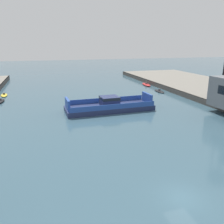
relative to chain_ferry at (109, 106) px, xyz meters
name	(u,v)px	position (x,y,z in m)	size (l,w,h in m)	color
ground_plane	(182,198)	(-1.80, -31.80, -1.01)	(400.00, 400.00, 0.00)	#385666
chain_ferry	(109,106)	(0.00, 0.00, 0.00)	(19.75, 7.09, 3.30)	navy
moored_boat_near_left	(159,91)	(20.65, 15.55, -0.80)	(1.86, 5.71, 0.89)	black
moored_boat_mid_left	(146,84)	(21.68, 27.34, -0.71)	(2.73, 7.00, 1.08)	red
moored_boat_mid_right	(1,101)	(-24.65, 15.25, -0.74)	(1.89, 5.21, 1.01)	black
moored_boat_far_left	(4,95)	(-24.86, 23.30, -0.81)	(2.25, 5.36, 0.88)	yellow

